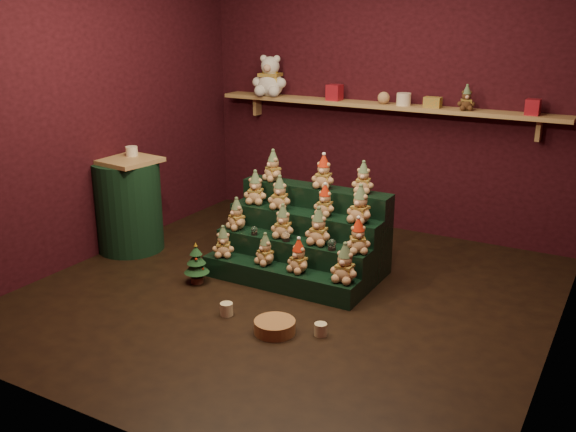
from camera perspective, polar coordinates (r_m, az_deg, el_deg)
The scene contains 40 objects.
ground at distance 5.28m, azimuth 0.01°, elevation -6.92°, with size 4.00×4.00×0.00m, color black.
back_wall at distance 6.70m, azimuth 8.86°, elevation 10.72°, with size 4.00×0.10×2.80m, color black.
front_wall at distance 3.27m, azimuth -18.01°, elevation 2.58°, with size 4.00×0.10×2.80m, color black.
left_wall at distance 6.12m, azimuth -17.16°, elevation 9.48°, with size 0.10×4.00×2.80m, color black.
back_shelf at distance 6.55m, azimuth 8.25°, elevation 9.65°, with size 3.60×0.26×0.24m.
riser_tier_front at distance 5.35m, azimuth -0.84°, elevation -5.51°, with size 1.40×0.22×0.18m, color black.
riser_tier_midfront at distance 5.49m, azimuth 0.32°, elevation -3.85°, with size 1.40×0.22×0.36m, color black.
riser_tier_midback at distance 5.64m, azimuth 1.42°, elevation -2.28°, with size 1.40×0.22×0.54m, color black.
riser_tier_back at distance 5.79m, azimuth 2.46°, elevation -0.79°, with size 1.40×0.22×0.72m, color black.
teddy_0 at distance 5.53m, azimuth -5.78°, elevation -2.29°, with size 0.19×0.17×0.27m, color tan, non-canonical shape.
teddy_1 at distance 5.34m, azimuth -2.02°, elevation -2.97°, with size 0.19×0.17×0.26m, color tan, non-canonical shape.
teddy_2 at distance 5.18m, azimuth 0.96°, elevation -3.56°, with size 0.20×0.18×0.28m, color tan, non-canonical shape.
teddy_3 at distance 5.02m, azimuth 5.07°, elevation -4.17°, with size 0.22×0.20×0.31m, color tan, non-canonical shape.
teddy_4 at distance 5.65m, azimuth -4.57°, elevation 0.19°, with size 0.20×0.18×0.28m, color tan, non-canonical shape.
teddy_5 at distance 5.42m, azimuth -0.45°, elevation -0.50°, with size 0.20×0.18×0.28m, color tan, non-canonical shape.
teddy_6 at distance 5.28m, azimuth 2.74°, elevation -0.93°, with size 0.22×0.20×0.31m, color tan, non-canonical shape.
teddy_7 at distance 5.12m, azimuth 6.24°, elevation -1.77°, with size 0.20×0.18×0.28m, color tan, non-canonical shape.
teddy_8 at distance 5.77m, azimuth -2.91°, elevation 2.54°, with size 0.21×0.19×0.30m, color tan, non-canonical shape.
teddy_9 at distance 5.61m, azimuth -0.74°, elevation 2.08°, with size 0.21×0.19×0.29m, color tan, non-canonical shape.
teddy_10 at distance 5.44m, azimuth 3.30°, elevation 1.40°, with size 0.19×0.17×0.26m, color tan, non-canonical shape.
teddy_11 at distance 5.27m, azimuth 6.45°, elevation 1.03°, with size 0.22×0.20×0.31m, color tan, non-canonical shape.
teddy_12 at distance 5.84m, azimuth -1.33°, elevation 4.48°, with size 0.20×0.18×0.28m, color tan, non-canonical shape.
teddy_13 at distance 5.60m, azimuth 3.19°, elevation 3.94°, with size 0.21×0.19×0.29m, color tan, non-canonical shape.
teddy_14 at distance 5.49m, azimuth 6.72°, elevation 3.42°, with size 0.19×0.17×0.27m, color tan, non-canonical shape.
snow_globe_a at distance 5.53m, azimuth -3.02°, elevation -1.30°, with size 0.06×0.06×0.08m.
snow_globe_b at distance 5.37m, azimuth -0.17°, elevation -1.77°, with size 0.07×0.07×0.09m.
snow_globe_c at distance 5.18m, azimuth 3.93°, elevation -2.54°, with size 0.07×0.07×0.09m.
side_table at distance 6.27m, azimuth -14.01°, elevation 0.98°, with size 0.64×0.63×0.90m.
table_ornament at distance 6.22m, azimuth -13.73°, elevation 5.62°, with size 0.11×0.11×0.09m, color beige.
mini_christmas_tree at distance 5.46m, azimuth -8.14°, elevation -4.18°, with size 0.21×0.21×0.36m.
mug_left at distance 4.93m, azimuth -5.48°, elevation -8.24°, with size 0.10×0.10×0.10m, color beige.
mug_right at distance 4.63m, azimuth 2.92°, elevation -10.04°, with size 0.09×0.09×0.09m, color beige.
wicker_basket at distance 4.66m, azimuth -1.19°, elevation -9.80°, with size 0.30×0.30×0.09m, color #9A6C3E.
white_bear at distance 7.04m, azimuth -1.59°, elevation 12.82°, with size 0.38×0.35×0.54m, color white, non-canonical shape.
brown_bear at distance 6.24m, azimuth 15.58°, elevation 10.07°, with size 0.16×0.15×0.23m, color #492F18, non-canonical shape.
gift_tin_red_a at distance 6.71m, azimuth 4.16°, elevation 10.90°, with size 0.14×0.14×0.16m, color #AC1A29.
gift_tin_cream at distance 6.43m, azimuth 10.25°, elevation 10.18°, with size 0.14×0.14×0.12m, color beige.
gift_tin_red_b at distance 6.14m, azimuth 20.94°, elevation 9.03°, with size 0.12×0.12×0.14m, color #AC1A29.
shelf_plush_ball at distance 6.50m, azimuth 8.51°, elevation 10.35°, with size 0.12×0.12×0.12m, color tan.
scarf_gift_box at distance 6.34m, azimuth 12.74°, elevation 9.83°, with size 0.16×0.10×0.10m, color #C7701C.
Camera 1 is at (2.36, -4.16, 2.22)m, focal length 40.00 mm.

